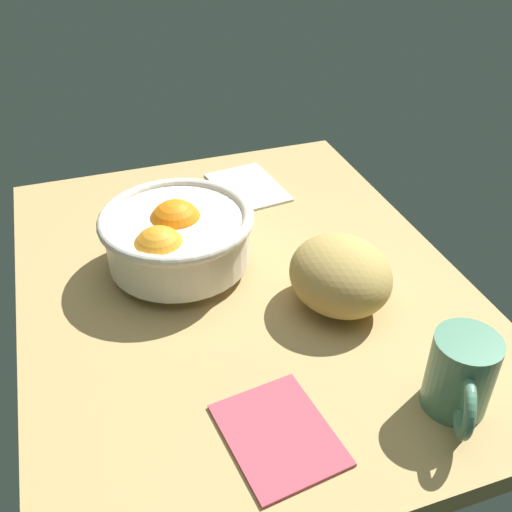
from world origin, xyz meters
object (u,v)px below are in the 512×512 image
bread_loaf (340,275)px  napkin_spare (248,186)px  napkin_folded (279,433)px  mug (461,376)px  fruit_bowl (176,237)px

bread_loaf → napkin_spare: 34.17cm
bread_loaf → napkin_folded: bread_loaf is taller
bread_loaf → napkin_folded: bearing=-40.6°
napkin_spare → mug: mug is taller
napkin_folded → napkin_spare: same height
fruit_bowl → mug: 41.41cm
fruit_bowl → napkin_spare: size_ratio=1.43×
fruit_bowl → napkin_spare: bearing=139.2°
bread_loaf → mug: bearing=12.8°
napkin_folded → napkin_spare: bearing=165.3°
napkin_spare → mug: 54.47cm
fruit_bowl → napkin_folded: (31.86, 3.42, -5.38)cm
bread_loaf → napkin_spare: (-33.85, -1.63, -4.37)cm
napkin_spare → mug: (53.95, 6.20, 4.32)cm
bread_loaf → mug: 20.61cm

